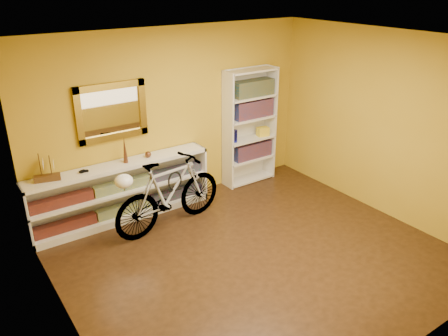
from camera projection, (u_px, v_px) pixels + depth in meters
floor at (256, 256)px, 5.60m from camera, size 4.50×4.00×0.01m
ceiling at (263, 42)px, 4.57m from camera, size 4.50×4.00×0.01m
back_wall at (174, 117)px, 6.60m from camera, size 4.50×0.01×2.60m
left_wall at (57, 216)px, 3.91m from camera, size 0.01×4.00×2.60m
right_wall at (385, 125)px, 6.26m from camera, size 0.01×4.00×2.60m
gilt_mirror at (112, 112)px, 5.98m from camera, size 0.98×0.06×0.78m
wall_socket at (225, 169)px, 7.47m from camera, size 0.09×0.02×0.09m
console_unit at (122, 192)px, 6.30m from camera, size 2.60×0.35×0.85m
cd_row_lower at (125, 208)px, 6.39m from camera, size 2.50×0.13×0.14m
cd_row_upper at (122, 185)px, 6.24m from camera, size 2.50×0.13×0.14m
model_ship at (45, 167)px, 5.56m from camera, size 0.34×0.19×0.38m
toy_car at (84, 172)px, 5.87m from camera, size 0.00×0.00×0.00m
bronze_ornament at (125, 150)px, 6.11m from camera, size 0.07×0.07×0.38m
decorative_orb at (148, 154)px, 6.34m from camera, size 0.09×0.09×0.09m
bookcase at (250, 127)px, 7.29m from camera, size 0.90×0.30×1.90m
book_row_a at (251, 150)px, 7.47m from camera, size 0.70×0.22×0.26m
book_row_b at (253, 109)px, 7.19m from camera, size 0.70×0.22×0.28m
book_row_c at (253, 88)px, 7.06m from camera, size 0.70×0.22×0.25m
travel_mug at (235, 136)px, 7.14m from camera, size 0.09×0.09×0.20m
red_tin at (239, 92)px, 6.97m from camera, size 0.14×0.14×0.17m
yellow_bag at (263, 132)px, 7.43m from camera, size 0.21×0.16×0.15m
bicycle at (169, 193)px, 6.08m from camera, size 0.65×1.77×1.01m
helmet at (124, 181)px, 5.52m from camera, size 0.23×0.22×0.18m
u_lock at (175, 181)px, 6.08m from camera, size 0.21×0.02×0.21m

